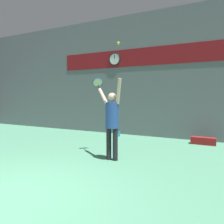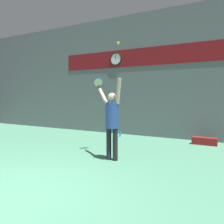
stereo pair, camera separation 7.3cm
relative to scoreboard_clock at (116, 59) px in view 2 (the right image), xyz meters
name	(u,v)px [view 2 (the right image)]	position (x,y,z in m)	size (l,w,h in m)	color
back_wall	(139,75)	(1.04, 0.08, -0.73)	(18.00, 0.10, 5.00)	slate
sponsor_banner	(139,57)	(1.04, 0.02, 0.00)	(7.21, 0.02, 0.72)	maroon
scoreboard_clock	(116,59)	(0.00, 0.00, 0.00)	(0.55, 0.05, 0.55)	white
tennis_player	(112,119)	(1.68, -3.59, -2.16)	(0.92, 0.55, 2.09)	black
tennis_racket	(98,83)	(0.96, -3.06, -1.20)	(0.39, 0.41, 0.35)	black
tennis_ball	(118,43)	(1.93, -3.74, -0.32)	(0.07, 0.07, 0.07)	#CCDB2D
water_bottle	(120,133)	(0.47, -0.53, -3.11)	(0.07, 0.07, 0.28)	#198CCC
equipment_bag	(205,141)	(3.66, -0.58, -3.11)	(0.80, 0.26, 0.25)	maroon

